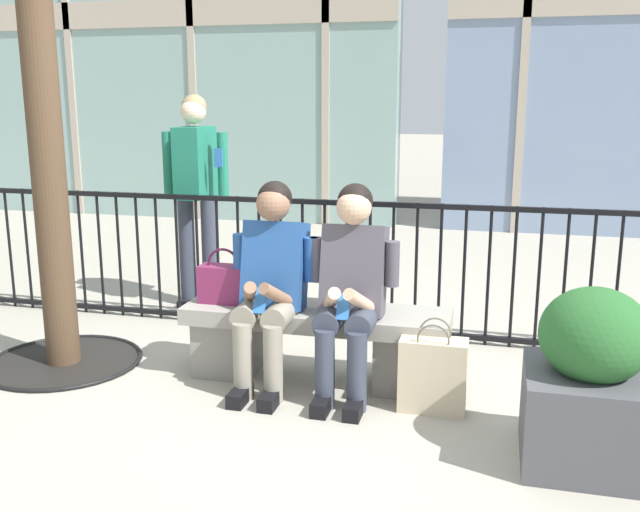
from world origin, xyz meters
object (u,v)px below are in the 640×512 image
(handbag_on_bench, at_px, (224,283))
(bystander_at_railing, at_px, (196,185))
(stone_bench, at_px, (316,337))
(seated_person_companion, at_px, (351,284))
(seated_person_with_phone, at_px, (271,279))
(shopping_bag, at_px, (433,374))
(planter, at_px, (591,384))

(handbag_on_bench, xyz_separation_m, bystander_at_railing, (-0.75, 1.30, 0.43))
(stone_bench, height_order, bystander_at_railing, bystander_at_railing)
(stone_bench, distance_m, bystander_at_railing, 1.99)
(stone_bench, bearing_deg, seated_person_companion, -28.30)
(seated_person_companion, height_order, handbag_on_bench, seated_person_companion)
(handbag_on_bench, relative_size, bystander_at_railing, 0.20)
(seated_person_with_phone, relative_size, shopping_bag, 2.36)
(stone_bench, distance_m, planter, 1.63)
(handbag_on_bench, bearing_deg, planter, -17.60)
(seated_person_with_phone, height_order, shopping_bag, seated_person_with_phone)
(seated_person_with_phone, bearing_deg, seated_person_companion, 0.00)
(seated_person_companion, relative_size, handbag_on_bench, 3.55)
(handbag_on_bench, distance_m, planter, 2.17)
(seated_person_companion, bearing_deg, planter, -23.30)
(planter, bearing_deg, handbag_on_bench, 162.40)
(stone_bench, height_order, seated_person_companion, seated_person_companion)
(stone_bench, relative_size, bystander_at_railing, 0.94)
(seated_person_companion, bearing_deg, stone_bench, 151.70)
(stone_bench, bearing_deg, bystander_at_railing, 135.81)
(seated_person_companion, bearing_deg, shopping_bag, -16.05)
(stone_bench, bearing_deg, planter, -24.13)
(bystander_at_railing, distance_m, planter, 3.48)
(shopping_bag, distance_m, planter, 0.87)
(handbag_on_bench, distance_m, shopping_bag, 1.38)
(stone_bench, bearing_deg, shopping_bag, -20.30)
(seated_person_with_phone, xyz_separation_m, bystander_at_railing, (-1.09, 1.42, 0.35))
(bystander_at_railing, height_order, planter, bystander_at_railing)
(shopping_bag, bearing_deg, seated_person_with_phone, 171.70)
(stone_bench, height_order, shopping_bag, shopping_bag)
(seated_person_with_phone, relative_size, planter, 1.43)
(stone_bench, xyz_separation_m, seated_person_with_phone, (-0.24, -0.13, 0.38))
(stone_bench, relative_size, seated_person_companion, 1.32)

